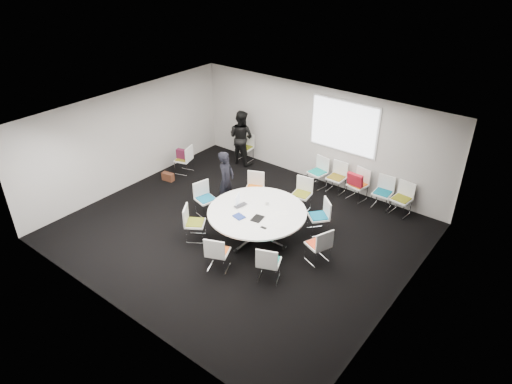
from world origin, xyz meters
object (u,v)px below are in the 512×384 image
Objects in this scene: chair_ring_a at (318,251)px; laptop at (242,206)px; chair_ring_h at (269,269)px; brown_bag at (168,177)px; chair_ring_f at (195,229)px; maroon_bag at (183,154)px; chair_ring_g at (218,258)px; person_back at (241,137)px; conference_table at (257,217)px; chair_back_d at (382,199)px; chair_back_a at (317,178)px; chair_back_e at (400,205)px; chair_ring_d at (254,194)px; chair_person_back at (245,153)px; chair_ring_b at (318,223)px; person_main at (226,180)px; chair_ring_e at (206,205)px; chair_back_b at (336,183)px; chair_spare_left at (184,165)px; chair_ring_c at (301,200)px; cup at (267,203)px; chair_back_c at (357,190)px.

chair_ring_a is 2.10m from laptop.
brown_bag is at bearing 138.14° from chair_ring_h.
maroon_bag is at bearing -163.85° from chair_ring_f.
person_back is at bearing 100.76° from chair_ring_g.
chair_ring_a is (1.63, 0.09, -0.28)m from conference_table.
chair_back_d is (2.90, 4.05, 0.00)m from chair_ring_f.
chair_ring_a is 1.00× the size of chair_back_a.
chair_back_e is 6.60m from brown_bag.
chair_ring_a and chair_ring_d have the same top height.
chair_back_a is 2.72m from chair_person_back.
chair_ring_g is (1.08, -2.64, 0.00)m from chair_ring_d.
chair_ring_d is 2.86m from chair_ring_g.
maroon_bag is at bearing 161.18° from conference_table.
chair_ring_b is 4.42m from chair_person_back.
person_back is (-1.40, 2.30, 0.06)m from person_main.
conference_table is 4.11m from person_back.
chair_ring_g is 2.65× the size of laptop.
chair_person_back is at bearing -92.35° from person_back.
chair_ring_g is 5.32m from person_back.
chair_ring_g is 5.07m from chair_back_e.
chair_ring_f and chair_person_back have the same top height.
chair_ring_e is at bearing 136.41° from chair_ring_h.
chair_back_b and chair_back_e have the same top height.
chair_back_b is (1.52, 4.05, 0.00)m from chair_ring_f.
chair_person_back is (-3.94, 2.01, 0.00)m from chair_ring_b.
maroon_bag is (-0.01, -0.00, 0.34)m from chair_spare_left.
person_main is (-1.32, -2.43, 0.52)m from chair_back_a.
chair_ring_b is 2.12m from chair_back_b.
chair_spare_left is 0.55× the size of person_main.
maroon_bag is at bearing 55.98° from person_main.
chair_back_d is (2.80, 1.91, 0.00)m from chair_ring_d.
brown_bag is at bearing 5.96° from chair_ring_c.
chair_back_d is 0.51× the size of person_back.
chair_ring_b is at bearing 45.57° from chair_ring_g.
chair_ring_a is 1.00× the size of chair_person_back.
chair_ring_d is 0.90m from person_main.
cup is at bearing -31.71° from laptop.
chair_person_back reaches higher than maroon_bag.
chair_back_a is 0.55× the size of person_main.
chair_person_back is (-1.87, 1.91, 0.00)m from chair_ring_d.
chair_ring_c is at bearing 121.06° from chair_ring_f.
chair_back_b is (0.34, 4.55, 0.00)m from chair_ring_g.
maroon_bag is (-4.88, -1.79, 0.34)m from chair_back_c.
chair_ring_g is at bearing 177.69° from chair_ring_h.
chair_ring_f is 2.20× the size of maroon_bag.
chair_ring_a reaches higher than cup.
conference_table is at bearing 103.78° from chair_back_a.
person_back reaches higher than chair_spare_left.
chair_ring_h is 9.78× the size of cup.
chair_back_b is 2.79m from cup.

